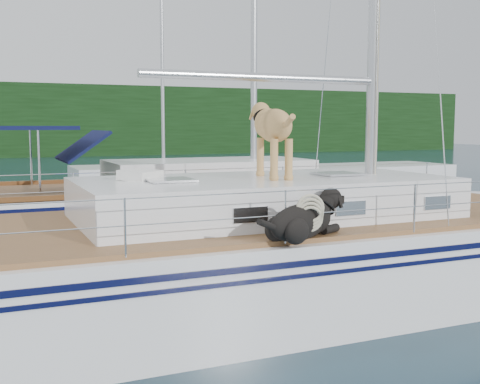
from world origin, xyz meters
name	(u,v)px	position (x,y,z in m)	size (l,w,h in m)	color
ground	(213,309)	(0.00, 0.00, 0.00)	(120.00, 120.00, 0.00)	black
tree_line	(15,120)	(0.00, 45.00, 3.00)	(90.00, 3.00, 6.00)	black
shore_bank	(15,149)	(0.00, 46.20, 0.60)	(92.00, 1.00, 1.20)	#595147
main_sailboat	(220,260)	(0.10, -0.01, 0.69)	(12.00, 4.11, 14.01)	white
neighbor_sailboat	(166,207)	(1.12, 6.00, 0.63)	(11.00, 3.50, 13.30)	white
bg_boat_center	(164,177)	(4.00, 16.00, 0.45)	(7.20, 3.00, 11.65)	white
bg_boat_east	(370,176)	(12.00, 13.00, 0.46)	(6.40, 3.00, 11.65)	white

